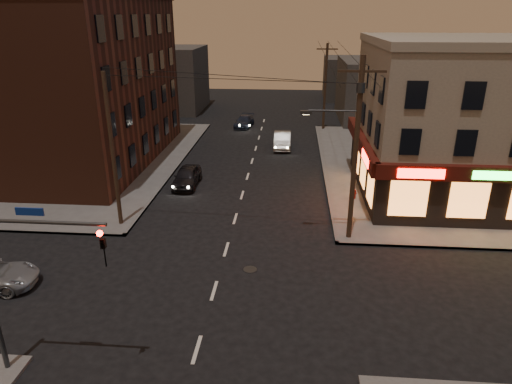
# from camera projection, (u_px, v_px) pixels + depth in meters

# --- Properties ---
(ground) EXTENTS (120.00, 120.00, 0.00)m
(ground) POSITION_uv_depth(u_px,v_px,m) (214.00, 291.00, 21.22)
(ground) COLOR black
(ground) RESTS_ON ground
(sidewalk_ne) EXTENTS (24.00, 28.00, 0.15)m
(sidewalk_ne) POSITION_uv_depth(u_px,v_px,m) (469.00, 169.00, 37.47)
(sidewalk_ne) COLOR #514F4C
(sidewalk_ne) RESTS_ON ground
(sidewalk_nw) EXTENTS (24.00, 28.00, 0.15)m
(sidewalk_nw) POSITION_uv_depth(u_px,v_px,m) (48.00, 159.00, 40.17)
(sidewalk_nw) COLOR #514F4C
(sidewalk_nw) RESTS_ON ground
(pizza_building) EXTENTS (15.85, 12.85, 10.50)m
(pizza_building) POSITION_uv_depth(u_px,v_px,m) (480.00, 120.00, 30.52)
(pizza_building) COLOR gray
(pizza_building) RESTS_ON sidewalk_ne
(brick_apartment) EXTENTS (12.00, 20.00, 13.00)m
(brick_apartment) POSITION_uv_depth(u_px,v_px,m) (75.00, 83.00, 37.49)
(brick_apartment) COLOR #4B2518
(brick_apartment) RESTS_ON sidewalk_nw
(bg_building_ne_a) EXTENTS (10.00, 12.00, 7.00)m
(bg_building_ne_a) POSITION_uv_depth(u_px,v_px,m) (383.00, 90.00, 54.13)
(bg_building_ne_a) COLOR #3F3D3A
(bg_building_ne_a) RESTS_ON ground
(bg_building_nw) EXTENTS (9.00, 10.00, 8.00)m
(bg_building_nw) POSITION_uv_depth(u_px,v_px,m) (168.00, 79.00, 59.68)
(bg_building_nw) COLOR #3F3D3A
(bg_building_nw) RESTS_ON ground
(bg_building_ne_b) EXTENTS (8.00, 8.00, 6.00)m
(bg_building_ne_b) POSITION_uv_depth(u_px,v_px,m) (352.00, 78.00, 67.45)
(bg_building_ne_b) COLOR #3F3D3A
(bg_building_ne_b) RESTS_ON ground
(utility_pole_main) EXTENTS (4.20, 0.44, 10.00)m
(utility_pole_main) POSITION_uv_depth(u_px,v_px,m) (354.00, 141.00, 23.99)
(utility_pole_main) COLOR #382619
(utility_pole_main) RESTS_ON sidewalk_ne
(utility_pole_far) EXTENTS (0.26, 0.26, 9.00)m
(utility_pole_far) POSITION_uv_depth(u_px,v_px,m) (325.00, 87.00, 48.68)
(utility_pole_far) COLOR #382619
(utility_pole_far) RESTS_ON sidewalk_ne
(utility_pole_west) EXTENTS (0.24, 0.24, 9.00)m
(utility_pole_west) POSITION_uv_depth(u_px,v_px,m) (113.00, 152.00, 26.06)
(utility_pole_west) COLOR #382619
(utility_pole_west) RESTS_ON sidewalk_nw
(traffic_signal) EXTENTS (4.49, 0.32, 6.47)m
(traffic_signal) POSITION_uv_depth(u_px,v_px,m) (13.00, 272.00, 14.92)
(traffic_signal) COLOR #333538
(traffic_signal) RESTS_ON ground
(sedan_near) EXTENTS (1.69, 4.19, 1.43)m
(sedan_near) POSITION_uv_depth(u_px,v_px,m) (187.00, 176.00, 33.90)
(sedan_near) COLOR black
(sedan_near) RESTS_ON ground
(sedan_mid) EXTENTS (1.62, 4.53, 1.49)m
(sedan_mid) POSITION_uv_depth(u_px,v_px,m) (282.00, 140.00, 43.42)
(sedan_mid) COLOR slate
(sedan_mid) RESTS_ON ground
(sedan_far) EXTENTS (2.22, 4.37, 1.22)m
(sedan_far) POSITION_uv_depth(u_px,v_px,m) (244.00, 122.00, 51.48)
(sedan_far) COLOR #1B2336
(sedan_far) RESTS_ON ground
(fire_hydrant) EXTENTS (0.30, 0.30, 0.67)m
(fire_hydrant) POSITION_uv_depth(u_px,v_px,m) (354.00, 193.00, 31.27)
(fire_hydrant) COLOR maroon
(fire_hydrant) RESTS_ON sidewalk_ne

